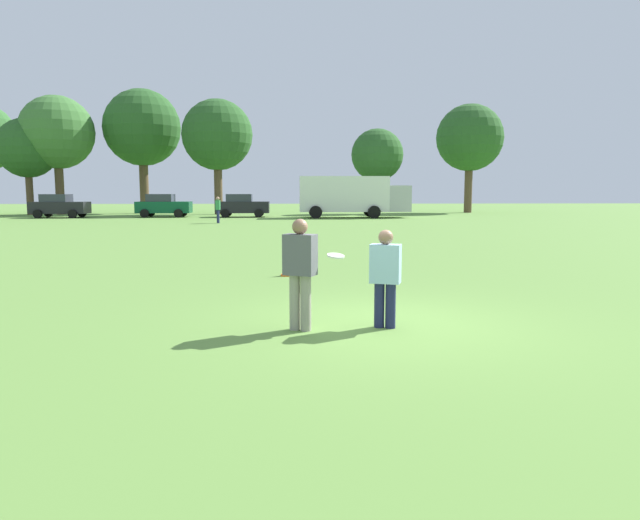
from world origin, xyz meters
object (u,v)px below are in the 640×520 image
Objects in this scene: box_truck at (352,195)px; bystander_sideline_watcher at (218,208)px; frisbee at (336,256)px; parked_car_near_left at (59,206)px; player_defender at (385,273)px; parked_car_mid_left at (163,205)px; player_thrower at (300,268)px; parked_car_center at (242,205)px; traffic_cone at (288,267)px.

bystander_sideline_watcher is (-9.39, -7.25, -0.79)m from box_truck.
bystander_sideline_watcher reaches higher than frisbee.
parked_car_near_left reaches higher than frisbee.
parked_car_mid_left reaches higher than player_defender.
parked_car_center is at bearing 96.26° from player_thrower.
bystander_sideline_watcher is at bearing 99.63° from player_thrower.
frisbee is 0.07× the size of parked_car_near_left.
parked_car_mid_left is (-10.42, 38.21, -0.03)m from player_thrower.
box_truck is (4.43, 36.54, 0.80)m from player_thrower.
parked_car_center is 0.49× the size of box_truck.
bystander_sideline_watcher is (-4.72, 23.61, 0.73)m from traffic_cone.
player_thrower is 0.61m from frisbee.
player_defender is 5.82m from traffic_cone.
parked_car_mid_left is at bearing 178.50° from parked_car_center.
box_truck is at bearing -6.40° from parked_car_mid_left.
parked_car_center is 8.77m from box_truck.
bystander_sideline_watcher reaches higher than traffic_cone.
traffic_cone is 32.60m from parked_car_center.
player_thrower is at bearing -80.37° from bystander_sideline_watcher.
traffic_cone is (-0.25, 5.69, -0.72)m from player_thrower.
traffic_cone is 0.28× the size of bystander_sideline_watcher.
box_truck reaches higher than traffic_cone.
box_truck is at bearing 37.67° from bystander_sideline_watcher.
player_thrower is 41.65m from parked_car_near_left.
parked_car_center reaches higher than traffic_cone.
parked_car_near_left is at bearing 148.41° from bystander_sideline_watcher.
frisbee reaches higher than traffic_cone.
parked_car_center is (6.24, -0.16, 0.00)m from parked_car_mid_left.
frisbee is (0.55, 0.20, 0.16)m from player_thrower.
box_truck is 4.99× the size of bystander_sideline_watcher.
frisbee is at bearing 173.05° from player_defender.
parked_car_center is at bearing 84.83° from bystander_sideline_watcher.
bystander_sideline_watcher is at bearing 101.31° from traffic_cone.
parked_car_center is at bearing 96.92° from traffic_cone.
parked_car_mid_left is 6.24m from parked_car_center.
player_defender is at bearing -81.78° from parked_car_center.
box_truck reaches higher than frisbee.
bystander_sideline_watcher is (-5.52, 29.09, -0.15)m from frisbee.
bystander_sideline_watcher is at bearing 100.74° from frisbee.
bystander_sideline_watcher reaches higher than player_thrower.
parked_car_near_left and parked_car_center have the same top height.
traffic_cone is 0.11× the size of parked_car_near_left.
parked_car_mid_left is at bearing 105.25° from player_thrower.
box_truck is (3.12, 36.43, 0.91)m from player_defender.
traffic_cone is 31.25m from box_truck.
player_defender is 3.16× the size of traffic_cone.
bystander_sideline_watcher is at bearing -31.59° from parked_car_near_left.
bystander_sideline_watcher is at bearing -58.57° from parked_car_mid_left.
player_thrower is 36.82m from box_truck.
player_defender is 38.33m from parked_car_center.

